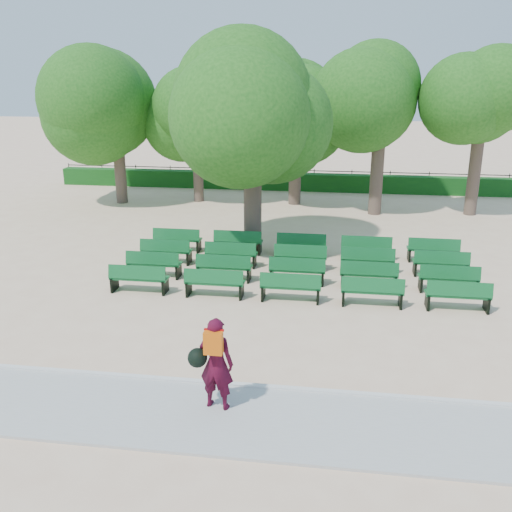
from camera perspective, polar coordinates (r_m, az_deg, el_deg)
The scene contains 9 objects.
ground at distance 17.52m, azimuth 0.24°, elevation -2.41°, with size 120.00×120.00×0.00m, color beige.
paving at distance 10.99m, azimuth -5.38°, elevation -15.72°, with size 30.00×2.20×0.06m, color #AEAEA9.
curb at distance 11.92m, azimuth -4.07°, elevation -12.62°, with size 30.00×0.12×0.10m, color silver.
hedge at distance 30.87m, azimuth 3.91°, elevation 7.42°, with size 26.00×0.70×0.90m, color #144F17.
fence at distance 31.34m, azimuth 3.95°, elevation 6.74°, with size 26.00×0.10×1.02m, color black, non-canonical shape.
tree_line at distance 27.05m, azimuth 3.22°, elevation 4.94°, with size 21.80×6.80×7.04m, color #25631A, non-canonical shape.
bench_array at distance 17.90m, azimuth 4.16°, elevation -1.71°, with size 1.70×0.57×1.06m.
tree_among at distance 19.56m, azimuth -0.35°, elevation 14.22°, with size 5.00×5.00×7.11m.
person at distance 10.72m, azimuth -4.15°, elevation -10.54°, with size 0.89×0.56×1.82m.
Camera 1 is at (2.29, -16.25, 6.12)m, focal length 40.00 mm.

